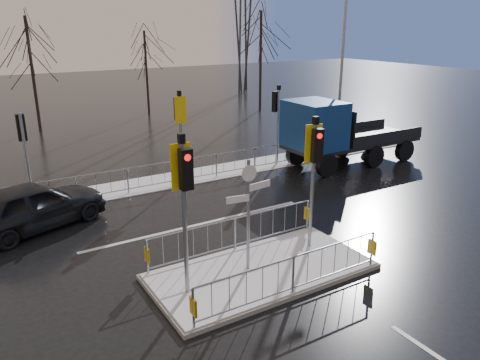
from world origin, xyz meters
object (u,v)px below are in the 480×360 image
flatbed_truck (330,132)px  street_lamp_right (343,67)px  traffic_island (261,260)px  car_far_lane (32,206)px

flatbed_truck → street_lamp_right: 4.02m
traffic_island → flatbed_truck: bearing=38.5°
traffic_island → street_lamp_right: (10.58, 8.49, 4.00)m
traffic_island → street_lamp_right: size_ratio=0.75×
car_far_lane → street_lamp_right: size_ratio=0.59×
street_lamp_right → flatbed_truck: bearing=-140.5°
flatbed_truck → street_lamp_right: (2.30, 1.89, 2.70)m
flatbed_truck → traffic_island: bearing=-141.5°
traffic_island → street_lamp_right: 14.14m
traffic_island → car_far_lane: 7.91m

